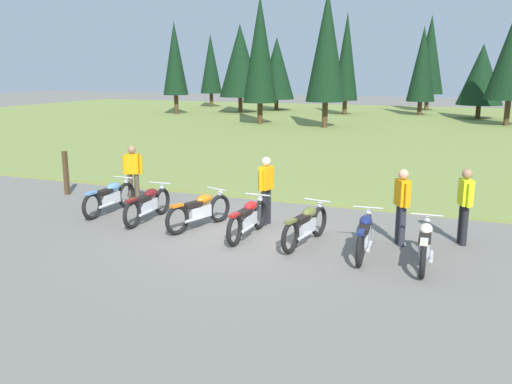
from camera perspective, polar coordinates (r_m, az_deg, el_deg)
ground_plane at (r=12.45m, az=-1.04°, el=-4.61°), size 140.00×140.00×0.00m
grass_moorland at (r=36.76m, az=14.79°, el=6.56°), size 80.00×44.00×0.10m
forest_treeline at (r=41.91m, az=15.66°, el=13.27°), size 43.46×25.52×8.64m
motorcycle_sky_blue at (r=14.80m, az=-15.09°, el=-0.50°), size 0.62×2.10×0.88m
motorcycle_maroon at (r=13.81m, az=-11.29°, el=-1.24°), size 0.62×2.10×0.88m
motorcycle_orange at (r=13.00m, az=-5.95°, el=-1.92°), size 0.85×2.03×0.88m
motorcycle_red at (r=12.24m, az=-0.85°, el=-2.77°), size 0.62×2.10×0.88m
motorcycle_olive at (r=11.77m, az=5.26°, el=-3.46°), size 0.62×2.09×0.88m
motorcycle_navy at (r=11.27m, az=11.33°, el=-4.40°), size 0.62×2.10×0.88m
motorcycle_cream at (r=10.98m, az=17.33°, el=-5.19°), size 0.62×2.10×0.88m
rider_with_back_turned at (r=11.97m, az=15.08°, el=-1.05°), size 0.38×0.48×1.67m
rider_in_hivis_vest at (r=15.50m, az=-12.81°, el=2.14°), size 0.52×0.33×1.67m
rider_near_row_end at (r=13.13m, az=1.07°, el=0.58°), size 0.29×0.54×1.67m
rider_checking_bike at (r=12.43m, az=21.11°, el=-0.97°), size 0.33×0.52×1.67m
trail_marker_post at (r=17.37m, az=-19.35°, el=1.89°), size 0.12×0.12×1.33m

